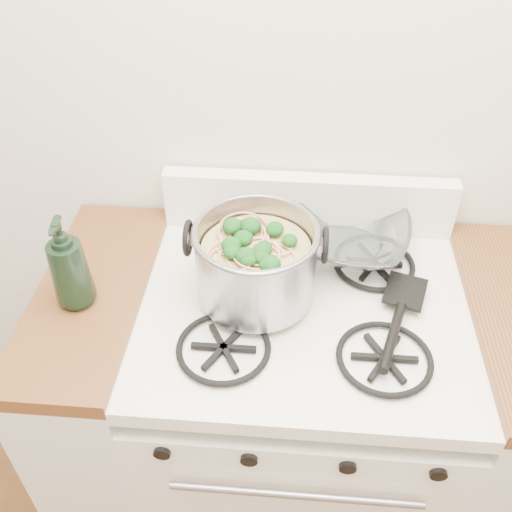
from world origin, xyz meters
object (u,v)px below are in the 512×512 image
object	(u,v)px
spatula	(406,289)
stock_pot	(256,263)
bottle	(68,263)
glass_bowl	(348,243)
gas_range	(295,421)

from	to	relation	value
spatula	stock_pot	bearing A→B (deg)	-159.36
spatula	bottle	xyz separation A→B (m)	(-0.75, -0.09, 0.10)
spatula	bottle	world-z (taller)	bottle
stock_pot	glass_bowl	distance (m)	0.29
gas_range	stock_pot	size ratio (longest dim) A/B	2.98
gas_range	glass_bowl	size ratio (longest dim) A/B	7.78
gas_range	spatula	bearing A→B (deg)	10.75
bottle	stock_pot	bearing A→B (deg)	3.04
gas_range	spatula	size ratio (longest dim) A/B	2.98
glass_bowl	bottle	world-z (taller)	bottle
gas_range	stock_pot	distance (m)	0.59
gas_range	bottle	distance (m)	0.79
gas_range	spatula	distance (m)	0.55
gas_range	stock_pot	xyz separation A→B (m)	(-0.11, 0.02, 0.58)
glass_bowl	spatula	bearing A→B (deg)	-50.37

